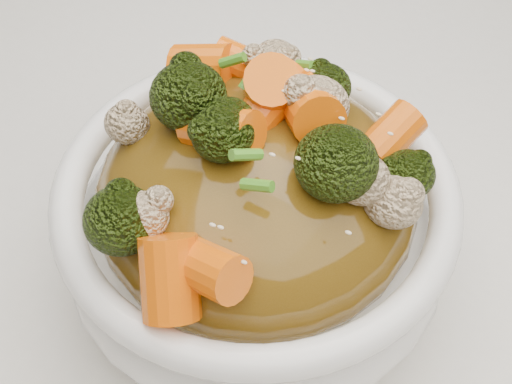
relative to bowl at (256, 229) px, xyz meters
The scene contains 8 objects.
tablecloth 0.09m from the bowl, 48.04° to the left, with size 1.20×0.80×0.04m, color silver.
bowl is the anchor object (origin of this frame).
sauce_base 0.03m from the bowl, 135.00° to the left, with size 0.16×0.16×0.09m, color #5A3E0F.
carrots 0.09m from the bowl, 135.00° to the left, with size 0.16×0.16×0.05m, color orange, non-canonical shape.
broccoli 0.09m from the bowl, 135.00° to the left, with size 0.16×0.16×0.04m, color black, non-canonical shape.
cauliflower 0.08m from the bowl, 135.00° to the left, with size 0.16×0.16×0.03m, color beige, non-canonical shape.
scallions 0.09m from the bowl, ahead, with size 0.12×0.12×0.02m, color #478F21, non-canonical shape.
sesame_seeds 0.09m from the bowl, ahead, with size 0.15×0.15×0.01m, color beige, non-canonical shape.
Camera 1 is at (0.06, -0.25, 1.10)m, focal length 50.00 mm.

